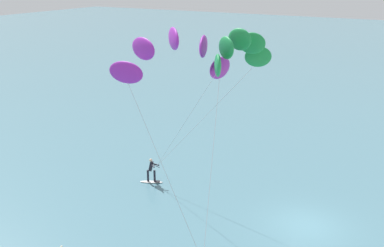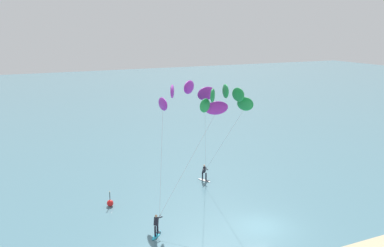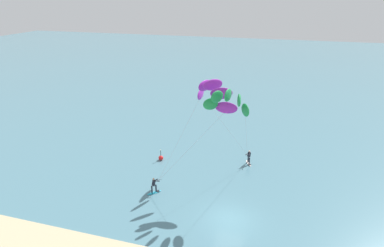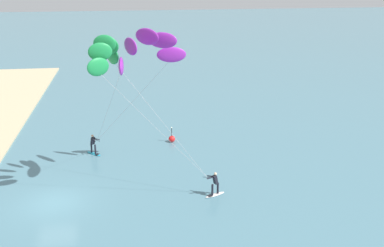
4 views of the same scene
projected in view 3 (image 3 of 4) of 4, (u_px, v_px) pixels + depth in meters
name	position (u px, v px, depth m)	size (l,w,h in m)	color
ground_plane	(230.00, 220.00, 28.30)	(240.00, 240.00, 0.00)	slate
kitesurfer_nearshore	(211.00, 96.00, 31.39)	(8.01, 7.91, 10.68)	#23ADD1
kitesurfer_mid_water	(229.00, 105.00, 28.89)	(4.42, 8.57, 10.59)	white
marker_buoy	(161.00, 158.00, 38.26)	(0.56, 0.56, 1.38)	red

